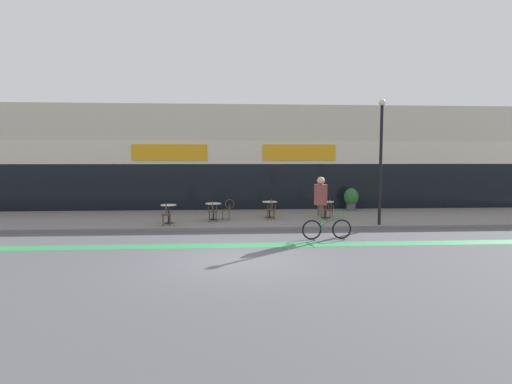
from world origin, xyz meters
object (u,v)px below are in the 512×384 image
Objects in this scene: bistro_table_3 at (325,206)px; bistro_table_2 at (270,206)px; cafe_chair_1_near at (213,210)px; bistro_table_1 at (213,208)px; cafe_chair_2_near at (271,208)px; cyclist_0 at (322,203)px; planter_pot at (351,198)px; lamp_post at (381,153)px; bistro_table_0 at (169,210)px; cafe_chair_1_side at (228,208)px; cafe_chair_0_near at (166,213)px; cafe_chair_3_near at (329,208)px.

bistro_table_2 is at bearing 174.04° from bistro_table_3.
cafe_chair_1_near is (-2.53, -1.15, -0.01)m from bistro_table_2.
bistro_table_3 is at bearing 2.99° from bistro_table_1.
cyclist_0 is (1.38, -3.83, 0.64)m from cafe_chair_2_near.
lamp_post is (-0.19, -4.45, 2.28)m from planter_pot.
cafe_chair_1_side is (2.43, 0.86, -0.03)m from bistro_table_0.
bistro_table_0 is at bearing -162.31° from bistro_table_2.
cafe_chair_2_near reaches higher than bistro_table_1.
cafe_chair_0_near is 8.92m from lamp_post.
cafe_chair_3_near is (4.42, -0.36, 0.00)m from cafe_chair_1_side.
cafe_chair_0_near is at bearing 91.74° from cafe_chair_3_near.
bistro_table_1 is 0.15× the size of lamp_post.
cafe_chair_0_near is (-4.33, -2.01, -0.01)m from bistro_table_2.
bistro_table_1 is 0.63m from cafe_chair_1_side.
lamp_post is at bearing 165.03° from cafe_chair_1_side.
bistro_table_3 is at bearing -86.31° from cafe_chair_2_near.
bistro_table_2 is at bearing 17.69° from bistro_table_0.
cafe_chair_3_near is (0.01, -0.63, -0.02)m from bistro_table_3.
planter_pot is at bearing -61.87° from cafe_chair_2_near.
cafe_chair_3_near is 3.67m from planter_pot.
cafe_chair_3_near is at bearing -121.82° from planter_pot.
cafe_chair_1_near is 2.59m from cafe_chair_2_near.
lamp_post reaches higher than cafe_chair_0_near.
cafe_chair_1_side is (2.42, 1.48, 0.00)m from cafe_chair_0_near.
bistro_table_1 is 7.50m from planter_pot.
cyclist_0 reaches higher than cafe_chair_0_near.
cyclist_0 is at bearing -142.14° from lamp_post.
bistro_table_3 is 0.85× the size of cafe_chair_3_near.
cafe_chair_1_near is 0.18× the size of lamp_post.
cafe_chair_1_side reaches higher than bistro_table_1.
cyclist_0 reaches higher than planter_pot.
lamp_post is at bearing -5.58° from bistro_table_0.
bistro_table_3 is 4.39m from cyclist_0.
cafe_chair_1_near is at bearing -155.58° from bistro_table_2.
bistro_table_0 is at bearing -4.27° from cafe_chair_0_near.
cafe_chair_3_near is at bearing -85.54° from cafe_chair_0_near.
bistro_table_0 is at bearing 95.28° from cafe_chair_2_near.
cafe_chair_3_near reaches higher than bistro_table_1.
cafe_chair_1_near is (-5.03, -0.89, -0.02)m from bistro_table_3.
cafe_chair_1_side reaches higher than bistro_table_3.
lamp_post is (4.25, -1.60, 2.40)m from cafe_chair_2_near.
bistro_table_3 is 0.15× the size of lamp_post.
cyclist_0 is (3.91, -3.93, 0.63)m from bistro_table_1.
cafe_chair_3_near is at bearing -4.11° from bistro_table_1.
lamp_post is (6.16, -1.70, 2.40)m from cafe_chair_1_side.
planter_pot reaches higher than bistro_table_3.
bistro_table_1 is 5.04m from bistro_table_3.
bistro_table_2 is 2.51m from bistro_table_3.
bistro_table_0 is 9.49m from planter_pot.
bistro_table_0 is 2.00m from bistro_table_1.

